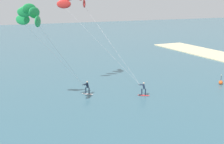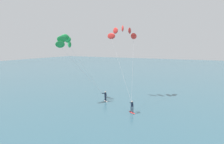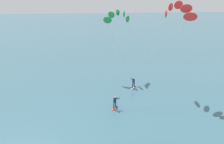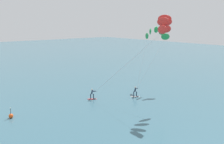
{
  "view_description": "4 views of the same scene",
  "coord_description": "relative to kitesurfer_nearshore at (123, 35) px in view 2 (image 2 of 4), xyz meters",
  "views": [
    {
      "loc": [
        -23.52,
        34.92,
        11.44
      ],
      "look_at": [
        5.83,
        21.2,
        3.44
      ],
      "focal_mm": 47.38,
      "sensor_mm": 36.0,
      "label": 1
    },
    {
      "loc": [
        -19.25,
        7.12,
        9.17
      ],
      "look_at": [
        9.01,
        21.55,
        4.99
      ],
      "focal_mm": 32.61,
      "sensor_mm": 36.0,
      "label": 2
    },
    {
      "loc": [
        3.33,
        -9.44,
        14.88
      ],
      "look_at": [
        5.92,
        21.13,
        3.36
      ],
      "focal_mm": 38.0,
      "sensor_mm": 36.0,
      "label": 3
    },
    {
      "loc": [
        35.62,
        -3.87,
        11.77
      ],
      "look_at": [
        5.59,
        21.22,
        3.7
      ],
      "focal_mm": 38.95,
      "sensor_mm": 36.0,
      "label": 4
    }
  ],
  "objects": [
    {
      "name": "kitesurfer_nearshore",
      "position": [
        0.0,
        0.0,
        0.0
      ],
      "size": [
        11.61,
        8.9,
        12.73
      ],
      "color": "red",
      "rests_on": "ground"
    },
    {
      "name": "kitesurfer_mid_water",
      "position": [
        -6.94,
        7.09,
        -1.59
      ],
      "size": [
        4.83,
        8.56,
        11.03
      ],
      "color": "white",
      "rests_on": "ground"
    }
  ]
}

